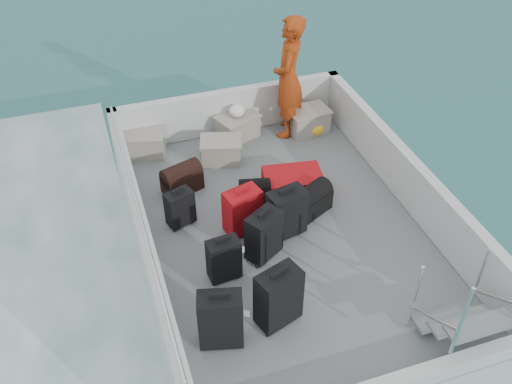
{
  "coord_description": "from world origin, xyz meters",
  "views": [
    {
      "loc": [
        -2.01,
        -4.87,
        5.56
      ],
      "look_at": [
        -0.24,
        0.39,
        1.0
      ],
      "focal_mm": 40.0,
      "sensor_mm": 36.0,
      "label": 1
    }
  ],
  "objects_px": {
    "crate_2": "(237,127)",
    "suitcase_8": "(293,183)",
    "suitcase_3": "(278,298)",
    "crate_0": "(145,144)",
    "suitcase_0": "(221,320)",
    "suitcase_1": "(224,260)",
    "passenger": "(288,78)",
    "suitcase_7": "(286,213)",
    "suitcase_5": "(243,212)",
    "suitcase_4": "(264,236)",
    "crate_3": "(308,121)",
    "crate_1": "(221,151)",
    "suitcase_2": "(180,209)"
  },
  "relations": [
    {
      "from": "suitcase_1",
      "to": "crate_1",
      "type": "xyz_separation_m",
      "value": [
        0.59,
        2.19,
        -0.11
      ]
    },
    {
      "from": "crate_3",
      "to": "crate_1",
      "type": "bearing_deg",
      "value": -167.6
    },
    {
      "from": "suitcase_3",
      "to": "suitcase_4",
      "type": "height_order",
      "value": "suitcase_3"
    },
    {
      "from": "suitcase_4",
      "to": "passenger",
      "type": "distance_m",
      "value": 2.79
    },
    {
      "from": "suitcase_3",
      "to": "suitcase_1",
      "type": "bearing_deg",
      "value": 96.81
    },
    {
      "from": "suitcase_5",
      "to": "crate_1",
      "type": "distance_m",
      "value": 1.52
    },
    {
      "from": "crate_2",
      "to": "passenger",
      "type": "relative_size",
      "value": 0.31
    },
    {
      "from": "suitcase_2",
      "to": "suitcase_4",
      "type": "relative_size",
      "value": 0.79
    },
    {
      "from": "passenger",
      "to": "crate_2",
      "type": "bearing_deg",
      "value": -70.37
    },
    {
      "from": "crate_0",
      "to": "suitcase_4",
      "type": "bearing_deg",
      "value": -68.89
    },
    {
      "from": "suitcase_1",
      "to": "suitcase_2",
      "type": "bearing_deg",
      "value": 99.5
    },
    {
      "from": "suitcase_3",
      "to": "crate_3",
      "type": "xyz_separation_m",
      "value": [
        1.71,
        3.3,
        -0.17
      ]
    },
    {
      "from": "crate_1",
      "to": "crate_3",
      "type": "relative_size",
      "value": 0.93
    },
    {
      "from": "suitcase_5",
      "to": "suitcase_8",
      "type": "relative_size",
      "value": 0.79
    },
    {
      "from": "suitcase_3",
      "to": "suitcase_2",
      "type": "bearing_deg",
      "value": 90.75
    },
    {
      "from": "suitcase_0",
      "to": "crate_3",
      "type": "relative_size",
      "value": 1.16
    },
    {
      "from": "suitcase_4",
      "to": "suitcase_1",
      "type": "bearing_deg",
      "value": 168.22
    },
    {
      "from": "suitcase_0",
      "to": "suitcase_3",
      "type": "bearing_deg",
      "value": 21.29
    },
    {
      "from": "suitcase_4",
      "to": "suitcase_7",
      "type": "relative_size",
      "value": 0.97
    },
    {
      "from": "suitcase_0",
      "to": "suitcase_8",
      "type": "bearing_deg",
      "value": 66.76
    },
    {
      "from": "suitcase_5",
      "to": "crate_3",
      "type": "xyz_separation_m",
      "value": [
        1.64,
        1.84,
        -0.13
      ]
    },
    {
      "from": "suitcase_0",
      "to": "passenger",
      "type": "xyz_separation_m",
      "value": [
        2.04,
        3.47,
        0.59
      ]
    },
    {
      "from": "suitcase_7",
      "to": "crate_1",
      "type": "height_order",
      "value": "suitcase_7"
    },
    {
      "from": "suitcase_3",
      "to": "suitcase_4",
      "type": "bearing_deg",
      "value": 61.16
    },
    {
      "from": "suitcase_4",
      "to": "suitcase_2",
      "type": "bearing_deg",
      "value": 102.39
    },
    {
      "from": "crate_3",
      "to": "suitcase_1",
      "type": "bearing_deg",
      "value": -129.51
    },
    {
      "from": "suitcase_4",
      "to": "suitcase_7",
      "type": "height_order",
      "value": "suitcase_7"
    },
    {
      "from": "suitcase_4",
      "to": "crate_2",
      "type": "xyz_separation_m",
      "value": [
        0.45,
        2.52,
        -0.14
      ]
    },
    {
      "from": "suitcase_3",
      "to": "suitcase_7",
      "type": "bearing_deg",
      "value": 47.05
    },
    {
      "from": "crate_2",
      "to": "suitcase_8",
      "type": "bearing_deg",
      "value": -78.54
    },
    {
      "from": "suitcase_3",
      "to": "crate_2",
      "type": "distance_m",
      "value": 3.55
    },
    {
      "from": "suitcase_3",
      "to": "suitcase_5",
      "type": "xyz_separation_m",
      "value": [
        0.07,
        1.46,
        -0.05
      ]
    },
    {
      "from": "suitcase_3",
      "to": "suitcase_7",
      "type": "height_order",
      "value": "suitcase_3"
    },
    {
      "from": "suitcase_8",
      "to": "passenger",
      "type": "height_order",
      "value": "passenger"
    },
    {
      "from": "suitcase_1",
      "to": "suitcase_3",
      "type": "height_order",
      "value": "suitcase_3"
    },
    {
      "from": "suitcase_2",
      "to": "crate_1",
      "type": "bearing_deg",
      "value": 34.64
    },
    {
      "from": "passenger",
      "to": "suitcase_1",
      "type": "bearing_deg",
      "value": -6.97
    },
    {
      "from": "suitcase_3",
      "to": "crate_2",
      "type": "height_order",
      "value": "suitcase_3"
    },
    {
      "from": "suitcase_3",
      "to": "suitcase_5",
      "type": "bearing_deg",
      "value": 68.74
    },
    {
      "from": "suitcase_0",
      "to": "suitcase_4",
      "type": "relative_size",
      "value": 1.09
    },
    {
      "from": "suitcase_3",
      "to": "crate_1",
      "type": "bearing_deg",
      "value": 67.22
    },
    {
      "from": "suitcase_1",
      "to": "crate_0",
      "type": "bearing_deg",
      "value": 94.13
    },
    {
      "from": "suitcase_0",
      "to": "suitcase_2",
      "type": "xyz_separation_m",
      "value": [
        0.01,
        1.9,
        -0.09
      ]
    },
    {
      "from": "suitcase_0",
      "to": "suitcase_8",
      "type": "height_order",
      "value": "suitcase_0"
    },
    {
      "from": "suitcase_3",
      "to": "suitcase_8",
      "type": "distance_m",
      "value": 2.19
    },
    {
      "from": "suitcase_8",
      "to": "crate_3",
      "type": "distance_m",
      "value": 1.54
    },
    {
      "from": "crate_3",
      "to": "passenger",
      "type": "bearing_deg",
      "value": 163.68
    },
    {
      "from": "suitcase_3",
      "to": "crate_0",
      "type": "bearing_deg",
      "value": 84.43
    },
    {
      "from": "suitcase_3",
      "to": "suitcase_8",
      "type": "xyz_separation_m",
      "value": [
        0.94,
        1.97,
        -0.2
      ]
    },
    {
      "from": "passenger",
      "to": "suitcase_7",
      "type": "bearing_deg",
      "value": 5.86
    }
  ]
}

